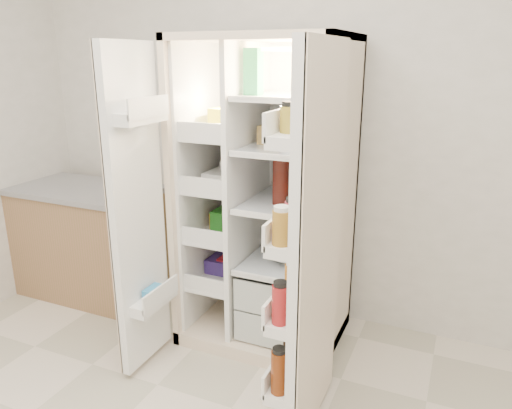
% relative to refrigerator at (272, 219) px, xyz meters
% --- Properties ---
extents(wall_back, '(4.00, 0.02, 2.70)m').
position_rel_refrigerator_xyz_m(wall_back, '(0.10, 0.35, 0.61)').
color(wall_back, silver).
rests_on(wall_back, floor).
extents(refrigerator, '(0.92, 0.70, 1.80)m').
position_rel_refrigerator_xyz_m(refrigerator, '(0.00, 0.00, 0.00)').
color(refrigerator, beige).
rests_on(refrigerator, floor).
extents(freezer_door, '(0.15, 0.40, 1.72)m').
position_rel_refrigerator_xyz_m(freezer_door, '(-0.52, -0.60, 0.15)').
color(freezer_door, white).
rests_on(freezer_door, floor).
extents(fridge_door, '(0.17, 0.58, 1.72)m').
position_rel_refrigerator_xyz_m(fridge_door, '(0.46, -0.69, 0.13)').
color(fridge_door, white).
rests_on(fridge_door, floor).
extents(kitchen_counter, '(1.11, 0.59, 0.80)m').
position_rel_refrigerator_xyz_m(kitchen_counter, '(-1.43, -0.04, -0.34)').
color(kitchen_counter, '#936649').
rests_on(kitchen_counter, floor).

